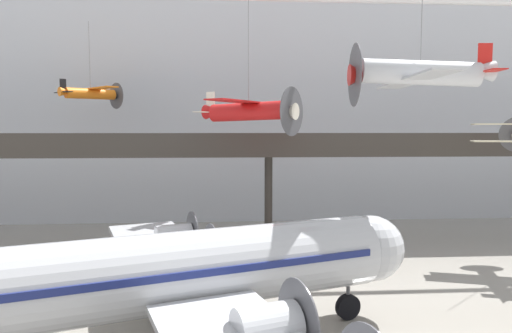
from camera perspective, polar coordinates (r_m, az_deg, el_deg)
hangar_back_wall at (r=49.20m, az=0.57°, el=7.78°), size 140.00×3.00×24.77m
mezzanine_walkway at (r=38.99m, az=1.72°, el=1.82°), size 110.00×3.20×9.41m
airliner_silver_main at (r=20.44m, az=-10.38°, el=-12.98°), size 23.82×27.76×10.11m
suspended_plane_orange_highwing at (r=43.51m, az=-19.96°, el=8.62°), size 5.74×5.78×7.57m
suspended_plane_red_highwing at (r=33.64m, az=-0.96°, el=6.99°), size 8.06×8.72×9.85m
suspended_plane_silver_racer at (r=26.72m, az=19.86°, el=10.90°), size 7.86×9.66×8.24m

